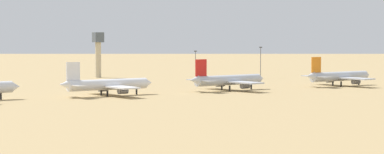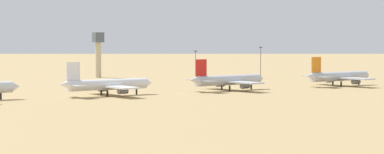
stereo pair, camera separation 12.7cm
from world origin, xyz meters
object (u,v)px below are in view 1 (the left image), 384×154
(parked_jet_white_3, at_px, (107,85))
(control_tower, at_px, (98,50))
(parked_jet_red_4, at_px, (228,80))
(light_pole_east, at_px, (195,61))
(parked_jet_orange_5, at_px, (339,76))
(light_pole_mid, at_px, (261,60))

(parked_jet_white_3, distance_m, control_tower, 134.24)
(parked_jet_red_4, height_order, light_pole_east, light_pole_east)
(parked_jet_orange_5, xyz_separation_m, light_pole_east, (-12.64, 109.27, 4.05))
(parked_jet_orange_5, relative_size, light_pole_east, 2.83)
(parked_jet_red_4, height_order, control_tower, control_tower)
(parked_jet_orange_5, relative_size, control_tower, 1.65)
(control_tower, xyz_separation_m, light_pole_mid, (76.49, -48.10, -5.39))
(light_pole_mid, relative_size, light_pole_east, 1.17)
(parked_jet_white_3, bearing_deg, control_tower, 63.61)
(light_pole_mid, height_order, light_pole_east, light_pole_mid)
(parked_jet_white_3, xyz_separation_m, light_pole_east, (104.29, 109.15, 4.16))
(parked_jet_orange_5, bearing_deg, parked_jet_red_4, 173.41)
(light_pole_mid, bearing_deg, light_pole_east, 123.89)
(parked_jet_white_3, xyz_separation_m, control_tower, (50.09, 124.07, 10.82))
(control_tower, bearing_deg, parked_jet_red_4, -87.15)
(control_tower, relative_size, light_pole_east, 1.71)
(control_tower, height_order, light_pole_mid, control_tower)
(parked_jet_white_3, relative_size, light_pole_mid, 2.36)
(control_tower, distance_m, light_pole_east, 56.60)
(parked_jet_white_3, distance_m, light_pole_mid, 147.73)
(light_pole_east, bearing_deg, parked_jet_orange_5, -83.40)
(parked_jet_white_3, bearing_deg, parked_jet_orange_5, -4.46)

